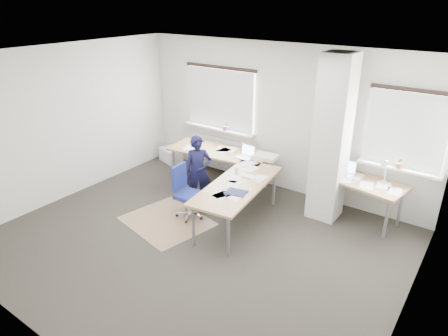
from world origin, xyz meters
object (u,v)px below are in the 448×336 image
Objects in this scene: desk_main at (230,168)px; person at (198,171)px; task_chair at (188,203)px; desk_side at (362,183)px.

person is at bearing -147.45° from desk_main.
task_chair is at bearing -115.18° from person.
desk_main is 0.99m from task_chair.
task_chair is (-0.30, -0.84, -0.43)m from desk_main.
person reaches higher than desk_main.
desk_main is at bearing 66.90° from task_chair.
person is (-0.14, 0.47, 0.39)m from task_chair.
desk_side is 2.94m from task_chair.
desk_side is (2.13, 0.77, -0.01)m from desk_main.
person reaches higher than desk_side.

